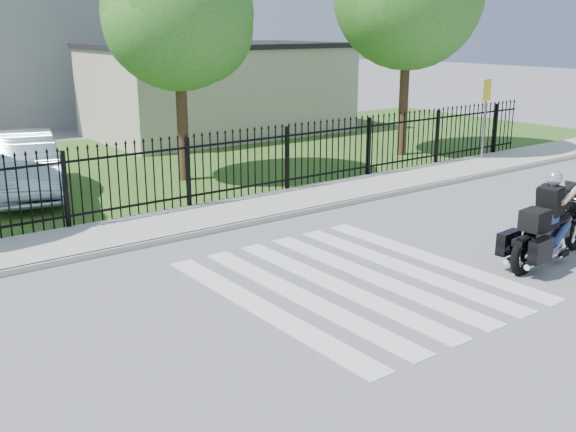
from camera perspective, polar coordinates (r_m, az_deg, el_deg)
ground at (r=12.06m, az=5.66°, el=-5.51°), size 120.00×120.00×0.00m
crosswalk at (r=12.05m, az=5.66°, el=-5.48°), size 5.00×5.50×0.01m
sidewalk at (r=15.87m, az=-6.59°, el=-0.04°), size 40.00×2.00×0.12m
curb at (r=15.05m, az=-4.65°, el=-0.87°), size 40.00×0.12×0.12m
grass_strip at (r=22.06m, az=-15.90°, el=3.81°), size 40.00×12.00×0.02m
iron_fence at (r=16.52m, az=-8.45°, el=3.53°), size 26.00×0.04×1.80m
tree_mid at (r=19.51m, az=-9.31°, el=16.49°), size 4.20×4.20×6.78m
building_low at (r=28.43m, az=-5.83°, el=10.45°), size 10.00×6.00×3.50m
building_low_roof at (r=28.32m, az=-5.93°, el=14.18°), size 10.20×6.20×0.20m
motorcycle_rider at (r=13.65m, az=21.35°, el=-0.64°), size 2.79×1.03×1.85m
parked_car at (r=19.05m, az=-21.72°, el=4.03°), size 2.71×5.26×1.65m
traffic_sign at (r=23.10m, az=16.43°, el=9.20°), size 0.55×0.21×2.58m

